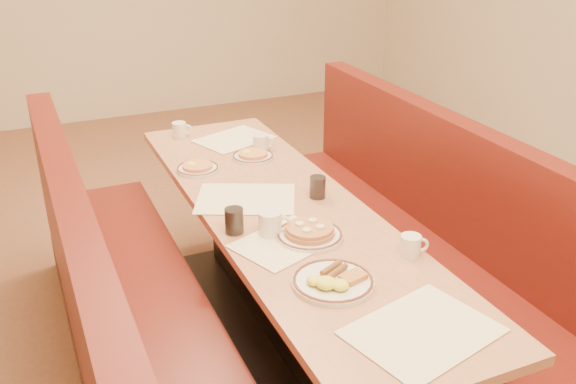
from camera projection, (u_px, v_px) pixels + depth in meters
name	position (u px, v px, depth m)	size (l,w,h in m)	color
ground	(284.00, 345.00, 3.15)	(8.00, 8.00, 0.00)	#9E6647
diner_table	(284.00, 281.00, 2.99)	(0.70, 2.50, 0.75)	black
booth_left	(126.00, 321.00, 2.73)	(0.55, 2.50, 1.05)	#4C3326
booth_right	(416.00, 251.00, 3.26)	(0.55, 2.50, 1.05)	#4C3326
placemat_near_left	(285.00, 242.00, 2.55)	(0.38, 0.29, 0.00)	#FFF8C7
placemat_near_right	(423.00, 331.00, 2.02)	(0.45, 0.34, 0.00)	#FFF8C7
placemat_far_left	(246.00, 199.00, 2.92)	(0.44, 0.33, 0.00)	#FFF8C7
placemat_far_right	(234.00, 139.00, 3.64)	(0.40, 0.30, 0.00)	#FFF8C7
pancake_plate	(310.00, 233.00, 2.58)	(0.27, 0.27, 0.06)	white
eggs_plate	(333.00, 281.00, 2.26)	(0.29, 0.29, 0.06)	white
extra_plate_mid	(253.00, 156.00, 3.37)	(0.22, 0.22, 0.04)	white
extra_plate_far	(197.00, 168.00, 3.22)	(0.21, 0.21, 0.04)	white
coffee_mug_a	(411.00, 245.00, 2.44)	(0.11, 0.08, 0.08)	white
coffee_mug_b	(271.00, 223.00, 2.59)	(0.13, 0.10, 0.10)	white
coffee_mug_c	(261.00, 143.00, 3.46)	(0.12, 0.08, 0.09)	white
coffee_mug_d	(180.00, 129.00, 3.67)	(0.11, 0.08, 0.09)	white
soda_tumbler_near	(234.00, 221.00, 2.61)	(0.08, 0.08, 0.11)	black
soda_tumbler_mid	(318.00, 187.00, 2.92)	(0.07, 0.07, 0.10)	black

